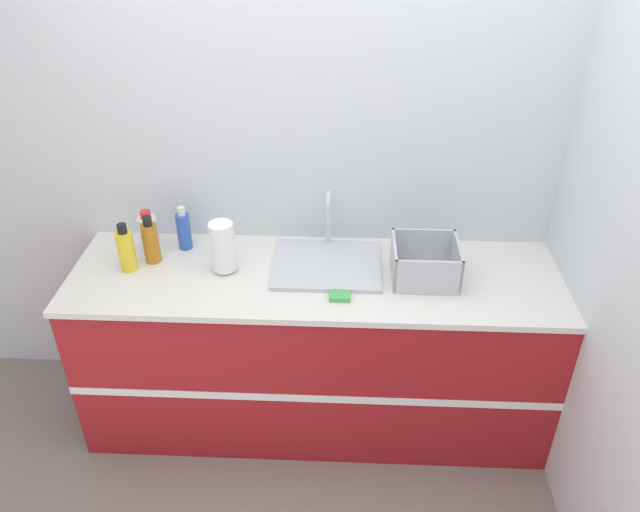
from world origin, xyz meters
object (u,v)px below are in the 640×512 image
Objects in this scene: bottle_white_spray at (148,232)px; bottle_amber at (151,242)px; sink at (327,262)px; bottle_yellow at (126,250)px; bottle_blue at (184,230)px; paper_towel_roll at (223,247)px; dish_rack at (425,265)px.

bottle_amber reaches higher than bottle_white_spray.
sink is 2.10× the size of bottle_yellow.
bottle_yellow is (-0.22, -0.20, 0.01)m from bottle_blue.
paper_towel_roll is 1.20× the size of bottle_white_spray.
sink is 0.87m from bottle_white_spray.
bottle_blue is at bearing 44.22° from bottle_amber.
sink is 0.45m from dish_rack.
bottle_yellow is at bearing -178.62° from paper_towel_roll.
bottle_amber is at bearing 169.55° from paper_towel_roll.
bottle_yellow reaches higher than bottle_blue.
bottle_blue is (-0.22, 0.19, -0.03)m from paper_towel_roll.
sink is 2.25× the size of bottle_blue.
bottle_yellow reaches higher than bottle_amber.
sink is 0.49m from paper_towel_roll.
sink is at bearing 4.30° from bottle_yellow.
bottle_yellow is at bearing -104.71° from bottle_white_spray.
bottle_amber reaches higher than bottle_blue.
bottle_white_spray is (-0.86, 0.12, 0.07)m from sink.
paper_towel_roll reaches higher than bottle_amber.
bottle_amber is (0.09, 0.08, -0.00)m from bottle_yellow.
bottle_blue is at bearing 140.11° from paper_towel_roll.
paper_towel_roll is at bearing 1.38° from bottle_yellow.
bottle_yellow is 1.16× the size of bottle_white_spray.
dish_rack is 1.32× the size of bottle_blue.
bottle_amber is (-1.26, 0.08, 0.04)m from dish_rack.
sink is 0.92m from bottle_yellow.
sink reaches higher than dish_rack.
bottle_amber reaches higher than dish_rack.
dish_rack is at bearing -10.22° from bottle_blue.
paper_towel_roll is 0.36m from bottle_amber.
bottle_yellow reaches higher than dish_rack.
bottle_blue is 0.95× the size of bottle_amber.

